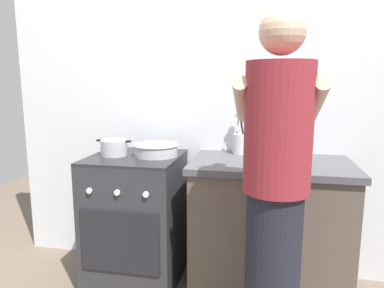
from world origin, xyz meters
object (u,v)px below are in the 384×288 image
Objects in this scene: stove_range at (137,219)px; mixing_bowl at (156,149)px; person at (275,199)px; spice_bottle at (284,155)px; utensil_crock at (240,140)px; pot at (114,148)px.

mixing_bowl is at bearing 12.41° from stove_range.
person reaches higher than stove_range.
mixing_bowl is 3.14× the size of spice_bottle.
spice_bottle is (0.29, -0.20, -0.05)m from utensil_crock.
pot is at bearing -170.45° from mixing_bowl.
spice_bottle is 0.63m from person.
stove_range is 1.17m from person.
spice_bottle is at bearing 83.46° from person.
spice_bottle is (1.12, 0.02, -0.01)m from pot.
stove_range is 0.52m from mixing_bowl.
mixing_bowl is at bearing 140.24° from person.
spice_bottle is (0.84, -0.02, 0.00)m from mixing_bowl.
utensil_crock is at bearing 104.79° from person.
utensil_crock is (0.83, 0.23, 0.04)m from pot.
mixing_bowl is (0.28, 0.05, -0.01)m from pot.
pot is 2.52× the size of spice_bottle.
spice_bottle is at bearing -1.53° from mixing_bowl.
spice_bottle is at bearing -35.20° from utensil_crock.
spice_bottle is 0.06× the size of person.
pot is (-0.14, -0.02, 0.50)m from stove_range.
mixing_bowl is (0.14, 0.03, 0.50)m from stove_range.
utensil_crock is at bearing 18.06° from mixing_bowl.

